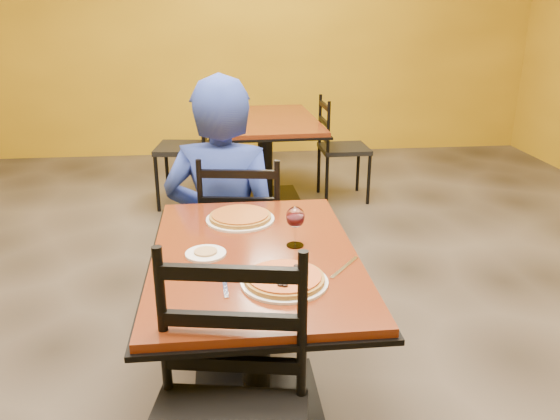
{
  "coord_description": "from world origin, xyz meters",
  "views": [
    {
      "loc": [
        -0.11,
        -2.5,
        1.67
      ],
      "look_at": [
        0.12,
        -0.3,
        0.85
      ],
      "focal_mm": 35.72,
      "sensor_mm": 36.0,
      "label": 1
    }
  ],
  "objects": [
    {
      "name": "floor",
      "position": [
        0.0,
        0.0,
        0.0
      ],
      "size": [
        7.0,
        8.0,
        0.01
      ],
      "primitive_type": "cube",
      "color": "black",
      "rests_on": "ground"
    },
    {
      "name": "wall_back",
      "position": [
        0.0,
        4.0,
        1.5
      ],
      "size": [
        7.0,
        0.01,
        3.0
      ],
      "primitive_type": "cube",
      "color": "gold",
      "rests_on": "ground"
    },
    {
      "name": "table_main",
      "position": [
        0.0,
        -0.5,
        0.56
      ],
      "size": [
        0.83,
        1.23,
        0.75
      ],
      "color": "maroon",
      "rests_on": "floor"
    },
    {
      "name": "table_second",
      "position": [
        0.26,
        2.24,
        0.56
      ],
      "size": [
        0.94,
        1.36,
        0.75
      ],
      "rotation": [
        0.0,
        0.0,
        0.03
      ],
      "color": "maroon",
      "rests_on": "floor"
    },
    {
      "name": "chair_main_far",
      "position": [
        -0.01,
        0.34,
        0.48
      ],
      "size": [
        0.49,
        0.49,
        0.95
      ],
      "primitive_type": null,
      "rotation": [
        0.0,
        0.0,
        2.99
      ],
      "color": "black",
      "rests_on": "floor"
    },
    {
      "name": "chair_second_left",
      "position": [
        -0.44,
        2.24,
        0.5
      ],
      "size": [
        0.5,
        0.5,
        1.0
      ],
      "primitive_type": null,
      "rotation": [
        0.0,
        0.0,
        -1.69
      ],
      "color": "black",
      "rests_on": "floor"
    },
    {
      "name": "chair_second_right",
      "position": [
        0.97,
        2.24,
        0.46
      ],
      "size": [
        0.42,
        0.42,
        0.92
      ],
      "primitive_type": null,
      "rotation": [
        0.0,
        0.0,
        1.59
      ],
      "color": "black",
      "rests_on": "floor"
    },
    {
      "name": "diner",
      "position": [
        -0.12,
        0.35,
        0.68
      ],
      "size": [
        0.74,
        0.57,
        1.35
      ],
      "primitive_type": "imported",
      "rotation": [
        0.0,
        0.0,
        2.91
      ],
      "color": "navy",
      "rests_on": "floor"
    },
    {
      "name": "plate_main",
      "position": [
        0.09,
        -0.77,
        0.76
      ],
      "size": [
        0.31,
        0.31,
        0.01
      ],
      "primitive_type": "cylinder",
      "color": "white",
      "rests_on": "table_main"
    },
    {
      "name": "pizza_main",
      "position": [
        0.09,
        -0.77,
        0.77
      ],
      "size": [
        0.28,
        0.28,
        0.02
      ],
      "primitive_type": "cylinder",
      "color": "maroon",
      "rests_on": "plate_main"
    },
    {
      "name": "plate_far",
      "position": [
        -0.04,
        -0.15,
        0.76
      ],
      "size": [
        0.31,
        0.31,
        0.01
      ],
      "primitive_type": "cylinder",
      "color": "white",
      "rests_on": "table_main"
    },
    {
      "name": "pizza_far",
      "position": [
        -0.04,
        -0.15,
        0.77
      ],
      "size": [
        0.28,
        0.28,
        0.02
      ],
      "primitive_type": "cylinder",
      "color": "#B28422",
      "rests_on": "plate_far"
    },
    {
      "name": "side_plate",
      "position": [
        -0.19,
        -0.5,
        0.76
      ],
      "size": [
        0.16,
        0.16,
        0.01
      ],
      "primitive_type": "cylinder",
      "color": "white",
      "rests_on": "table_main"
    },
    {
      "name": "dip",
      "position": [
        -0.19,
        -0.5,
        0.76
      ],
      "size": [
        0.09,
        0.09,
        0.01
      ],
      "primitive_type": "cylinder",
      "color": "#A78151",
      "rests_on": "side_plate"
    },
    {
      "name": "wine_glass",
      "position": [
        0.17,
        -0.45,
        0.84
      ],
      "size": [
        0.08,
        0.08,
        0.18
      ],
      "primitive_type": null,
      "color": "white",
      "rests_on": "table_main"
    },
    {
      "name": "fork",
      "position": [
        -0.12,
        -0.76,
        0.75
      ],
      "size": [
        0.02,
        0.19,
        0.0
      ],
      "primitive_type": "cube",
      "rotation": [
        0.0,
        0.0,
        0.04
      ],
      "color": "silver",
      "rests_on": "table_main"
    },
    {
      "name": "knife",
      "position": [
        0.32,
        -0.67,
        0.75
      ],
      "size": [
        0.14,
        0.17,
        0.0
      ],
      "primitive_type": "cube",
      "rotation": [
        0.0,
        0.0,
        -0.68
      ],
      "color": "silver",
      "rests_on": "table_main"
    }
  ]
}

